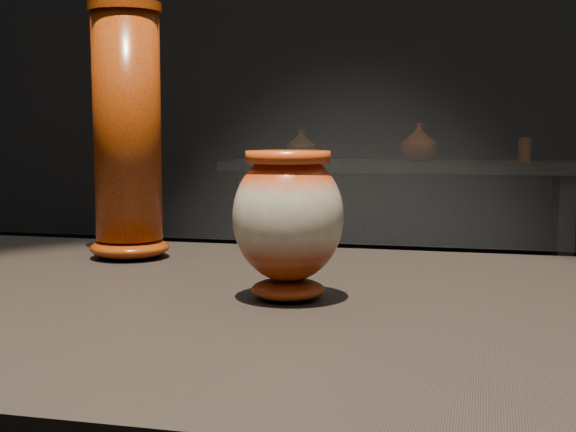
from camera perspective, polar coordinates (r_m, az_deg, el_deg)
name	(u,v)px	position (r m, az deg, el deg)	size (l,w,h in m)	color
main_vase	(288,219)	(0.91, 0.00, -0.19)	(0.15, 0.15, 0.17)	maroon
tall_vase	(127,136)	(1.21, -11.35, 5.57)	(0.13, 0.13, 0.38)	#A5430B
back_shelf	(404,208)	(4.54, 8.23, 0.54)	(2.00, 0.60, 0.90)	black
back_vase_left	(301,145)	(4.66, 0.95, 5.09)	(0.17, 0.17, 0.18)	brown
back_vase_mid	(419,142)	(4.51, 9.29, 5.19)	(0.20, 0.20, 0.21)	maroon
back_vase_right	(525,150)	(4.48, 16.48, 4.51)	(0.07, 0.07, 0.13)	brown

